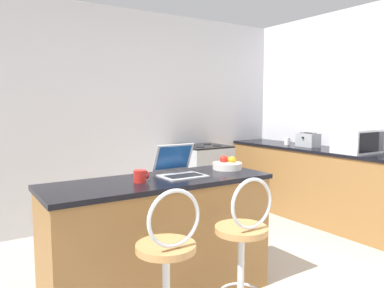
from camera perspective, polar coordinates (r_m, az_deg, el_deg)
The scene contains 12 objects.
wall_back at distance 4.69m, azimuth -10.41°, elevation 4.14°, with size 12.00×0.06×2.60m.
breakfast_bar at distance 2.85m, azimuth -4.89°, elevation -14.36°, with size 1.67×0.59×0.91m.
counter_right at distance 4.76m, azimuth 21.65°, elevation -6.40°, with size 0.60×3.28×0.91m.
bar_stool_near at distance 2.23m, azimuth -3.73°, elevation -19.97°, with size 0.40×0.40×1.01m.
bar_stool_far at distance 2.52m, azimuth 7.74°, elevation -16.86°, with size 0.40×0.40×1.01m.
laptop at distance 2.84m, azimuth -2.05°, elevation -3.63°, with size 0.32×0.32×0.23m.
microwave at distance 4.54m, azimuth 23.88°, elevation 0.44°, with size 0.49×0.35×0.27m.
toaster at distance 4.98m, azimuth 17.28°, elevation 0.60°, with size 0.20×0.26×0.18m.
stove_range at distance 4.96m, azimuth 1.81°, elevation -5.48°, with size 0.60×0.58×0.92m.
mug_red at distance 2.61m, azimuth -7.89°, elevation -4.87°, with size 0.10×0.09×0.09m.
mug_white at distance 5.13m, azimuth 14.30°, elevation 0.42°, with size 0.09×0.07×0.10m.
fruit_bowl at distance 3.13m, azimuth 5.42°, elevation -3.16°, with size 0.24×0.24×0.11m.
Camera 1 is at (-1.79, -1.56, 1.45)m, focal length 35.00 mm.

